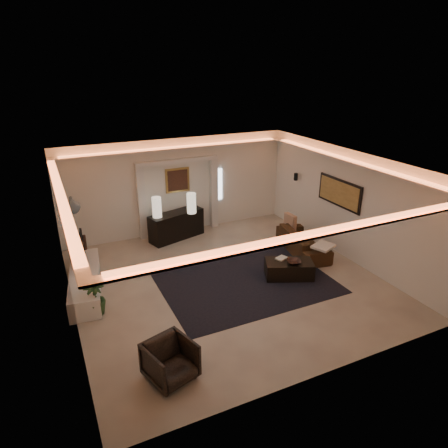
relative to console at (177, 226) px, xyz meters
name	(u,v)px	position (x,y,z in m)	size (l,w,h in m)	color
floor	(227,281)	(0.26, -2.98, -0.40)	(7.00, 7.00, 0.00)	beige
ceiling	(227,164)	(0.26, -2.98, 2.50)	(7.00, 7.00, 0.00)	white
wall_back	(177,186)	(0.26, 0.52, 1.05)	(7.00, 7.00, 0.00)	white
wall_front	(324,304)	(0.26, -6.48, 1.05)	(7.00, 7.00, 0.00)	white
wall_left	(65,255)	(-3.24, -2.98, 1.05)	(7.00, 7.00, 0.00)	white
wall_right	(347,205)	(3.76, -2.98, 1.05)	(7.00, 7.00, 0.00)	white
cove_soffit	(227,177)	(0.26, -2.98, 2.22)	(7.00, 7.00, 0.04)	silver
daylight_slit	(218,184)	(1.61, 0.50, 0.95)	(0.25, 0.03, 1.00)	white
area_rug	(245,281)	(0.66, -3.18, -0.39)	(4.00, 3.00, 0.01)	black
pilaster_left	(142,204)	(-0.89, 0.42, 0.70)	(0.22, 0.20, 2.20)	silver
pilaster_right	(214,193)	(1.41, 0.42, 0.70)	(0.22, 0.20, 2.20)	silver
alcove_header	(177,161)	(0.26, 0.42, 1.85)	(2.52, 0.20, 0.12)	silver
painting_frame	(178,180)	(0.26, 0.49, 1.25)	(0.74, 0.04, 0.74)	tan
painting_canvas	(178,180)	(0.26, 0.46, 1.25)	(0.62, 0.02, 0.62)	#4C2D1E
art_panel_frame	(339,193)	(3.73, -2.68, 1.30)	(0.04, 1.64, 0.74)	black
art_panel_gold	(339,193)	(3.70, -2.68, 1.30)	(0.02, 1.50, 0.62)	tan
wall_sconce	(296,177)	(3.64, -0.78, 1.28)	(0.12, 0.12, 0.22)	black
wall_niche	(61,221)	(-3.18, -1.58, 1.25)	(0.10, 0.55, 0.04)	silver
console	(177,226)	(0.00, 0.00, 0.00)	(1.68, 0.52, 0.84)	black
lamp_left	(157,208)	(-0.60, -0.12, 0.69)	(0.27, 0.27, 0.59)	beige
lamp_right	(191,204)	(0.41, -0.23, 0.69)	(0.27, 0.27, 0.60)	#F6ECCD
media_ledge	(85,282)	(-2.89, -1.96, -0.18)	(0.64, 2.57, 0.48)	white
tv	(78,249)	(-2.89, -1.23, 0.35)	(0.14, 1.06, 0.61)	black
figurine	(84,243)	(-2.72, -0.67, 0.24)	(0.14, 0.14, 0.38)	#321F19
ginger_jar	(72,205)	(-2.89, -1.19, 1.47)	(0.38, 0.38, 0.40)	slate
plant	(94,298)	(-2.83, -3.05, 0.00)	(0.45, 0.45, 0.81)	#24431E
sofa	(303,242)	(2.88, -2.38, -0.10)	(0.80, 2.03, 0.59)	#4F381E
throw_blanket	(323,246)	(2.86, -3.28, 0.15)	(0.55, 0.45, 0.06)	beige
throw_pillow	(290,222)	(3.05, -1.48, 0.15)	(0.14, 0.45, 0.45)	tan
coffee_table	(289,269)	(1.74, -3.41, -0.20)	(1.15, 0.63, 0.43)	black
bowl	(294,262)	(1.78, -3.54, 0.05)	(0.35, 0.35, 0.09)	black
magazine	(281,259)	(1.64, -3.21, 0.02)	(0.28, 0.20, 0.03)	beige
armchair	(170,361)	(-1.97, -5.47, -0.05)	(0.74, 0.77, 0.70)	#302218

